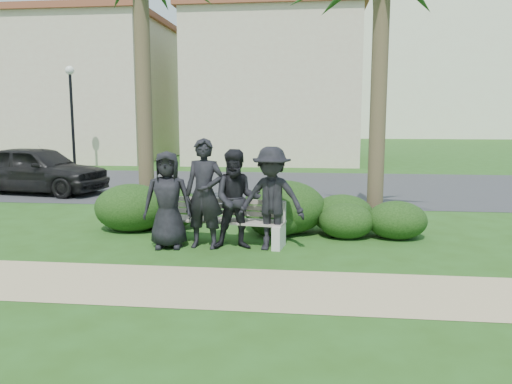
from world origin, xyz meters
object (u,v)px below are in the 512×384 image
park_bench (223,225)px  man_a (168,200)px  man_b (204,194)px  car_a (38,170)px  street_lamp (71,99)px  man_c (237,200)px  man_d (271,199)px

park_bench → man_a: (-0.87, -0.37, 0.48)m
man_b → car_a: 8.23m
street_lamp → park_bench: street_lamp is taller
street_lamp → car_a: 7.06m
man_c → car_a: (-6.68, 5.49, -0.14)m
man_b → car_a: (-6.13, 5.49, -0.23)m
street_lamp → man_c: 14.88m
man_a → man_b: man_b is taller
street_lamp → man_b: street_lamp is taller
man_d → car_a: 9.10m
man_c → man_d: (0.58, -0.00, 0.02)m
street_lamp → man_c: (8.74, -11.86, -2.11)m
street_lamp → man_c: size_ratio=2.57×
park_bench → man_d: man_d is taller
street_lamp → man_b: (8.19, -11.86, -2.02)m
man_a → man_b: (0.61, 0.07, 0.11)m
man_b → car_a: size_ratio=0.45×
man_b → man_c: bearing=6.7°
street_lamp → park_bench: size_ratio=1.94×
man_c → car_a: man_c is taller
man_a → man_d: (1.74, 0.07, 0.04)m
park_bench → man_a: bearing=-148.4°
park_bench → man_d: size_ratio=1.29×
man_b → man_d: 1.13m
man_c → man_b: bearing=172.1°
man_c → man_d: size_ratio=0.97×
park_bench → man_a: 1.06m
man_a → man_c: size_ratio=0.98×
park_bench → man_c: (0.29, -0.30, 0.50)m
man_b → park_bench: bearing=56.6°
street_lamp → man_a: 14.29m
car_a → man_c: bearing=-120.9°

